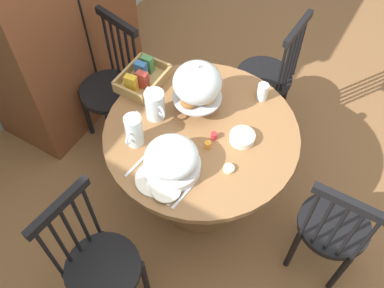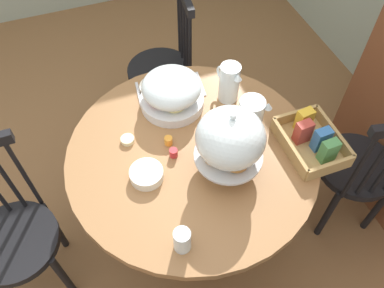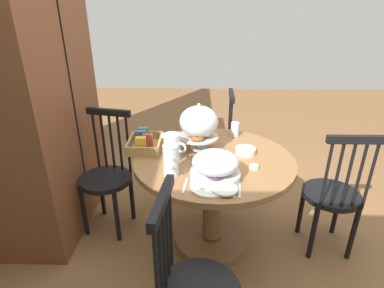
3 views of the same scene
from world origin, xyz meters
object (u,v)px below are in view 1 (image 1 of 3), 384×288
milk_pitcher (134,132)px  butter_dish (229,169)px  drinking_glass (262,92)px  china_plate_large (156,179)px  windsor_chair_far_side (332,229)px  orange_juice_pitcher (155,106)px  china_plate_small (166,190)px  windsor_chair_near_window (267,78)px  fruit_platter_covered (172,160)px  cereal_bowl (242,137)px  dining_table (200,155)px  windsor_chair_facing_door (99,266)px  pastry_stand_with_dome (197,84)px  windsor_chair_by_cabinet (112,89)px  cereal_basket (142,77)px

milk_pitcher → butter_dish: (0.09, -0.52, -0.08)m
milk_pitcher → drinking_glass: size_ratio=1.79×
china_plate_large → drinking_glass: drinking_glass is taller
windsor_chair_far_side → orange_juice_pitcher: windsor_chair_far_side is taller
china_plate_large → china_plate_small: china_plate_small is taller
windsor_chair_near_window → drinking_glass: (-0.45, -0.12, 0.34)m
drinking_glass → fruit_platter_covered: bearing=164.8°
milk_pitcher → cereal_bowl: (0.31, -0.49, -0.07)m
windsor_chair_near_window → fruit_platter_covered: 1.20m
china_plate_large → dining_table: bearing=-6.3°
windsor_chair_facing_door → cereal_bowl: size_ratio=6.96×
pastry_stand_with_dome → fruit_platter_covered: 0.45m
windsor_chair_far_side → butter_dish: size_ratio=16.25×
windsor_chair_by_cabinet → butter_dish: bearing=-108.2°
butter_dish → orange_juice_pitcher: bearing=77.3°
china_plate_large → china_plate_small: 0.09m
windsor_chair_near_window → pastry_stand_with_dome: bearing=167.1°
windsor_chair_by_cabinet → pastry_stand_with_dome: (-0.07, -0.72, 0.48)m
china_plate_large → china_plate_small: bearing=-111.8°
milk_pitcher → cereal_basket: (0.39, 0.23, -0.05)m
windsor_chair_facing_door → fruit_platter_covered: 0.68m
fruit_platter_covered → pastry_stand_with_dome: bearing=13.0°
china_plate_large → drinking_glass: 0.82m
windsor_chair_by_cabinet → orange_juice_pitcher: 0.70m
windsor_chair_facing_door → cereal_basket: size_ratio=3.09×
pastry_stand_with_dome → cereal_basket: 0.42m
cereal_basket → cereal_bowl: bearing=-96.9°
windsor_chair_near_window → pastry_stand_with_dome: (-0.71, 0.16, 0.48)m
cereal_bowl → china_plate_small: bearing=159.4°
dining_table → orange_juice_pitcher: bearing=95.7°
windsor_chair_near_window → cereal_basket: size_ratio=3.09×
drinking_glass → windsor_chair_far_side: bearing=-122.2°
windsor_chair_by_cabinet → butter_dish: windsor_chair_by_cabinet is taller
windsor_chair_facing_door → windsor_chair_far_side: 1.27m
pastry_stand_with_dome → butter_dish: size_ratio=5.73×
fruit_platter_covered → milk_pitcher: (0.05, 0.27, 0.00)m
drinking_glass → butter_dish: bearing=-172.8°
china_plate_small → butter_dish: size_ratio=2.50×
windsor_chair_far_side → cereal_bowl: (0.09, 0.63, 0.31)m
windsor_chair_far_side → cereal_basket: 1.40m
windsor_chair_by_cabinet → cereal_bowl: (-0.14, -1.05, 0.31)m
cereal_bowl → china_plate_large: bearing=149.6°
windsor_chair_far_side → fruit_platter_covered: windsor_chair_far_side is taller
windsor_chair_facing_door → butter_dish: (0.69, -0.37, 0.30)m
orange_juice_pitcher → milk_pitcher: (-0.21, -0.01, 0.01)m
cereal_basket → china_plate_small: 0.79m
cereal_basket → windsor_chair_facing_door: bearing=-159.3°
butter_dish → pastry_stand_with_dome: bearing=51.3°
dining_table → fruit_platter_covered: fruit_platter_covered is taller
windsor_chair_by_cabinet → milk_pitcher: 0.81m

